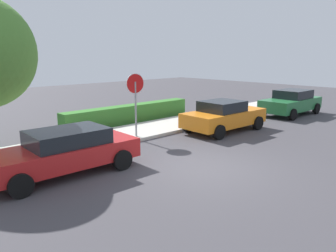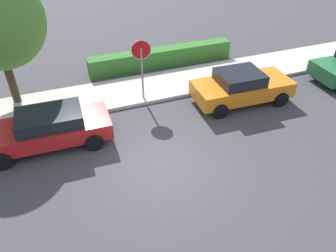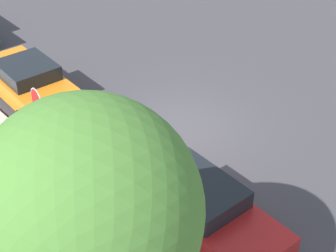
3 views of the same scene
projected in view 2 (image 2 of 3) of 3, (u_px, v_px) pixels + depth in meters
The scene contains 6 objects.
ground_plane at pixel (163, 164), 11.19m from camera, with size 60.00×60.00×0.00m, color #423F44.
sidewalk_curb at pixel (125, 92), 15.04m from camera, with size 32.00×2.55×0.14m, color beige.
stop_sign at pixel (142, 60), 13.48m from camera, with size 0.83×0.14×2.78m.
parked_car_orange at pixel (241, 87), 14.11m from camera, with size 4.30×2.15×1.44m.
parked_car_red at pixel (47, 128), 11.69m from camera, with size 4.55×2.03×1.36m.
front_yard_hedge at pixel (162, 57), 17.18m from camera, with size 7.69×0.73×0.94m.
Camera 2 is at (-2.78, -7.81, 7.64)m, focal length 35.00 mm.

